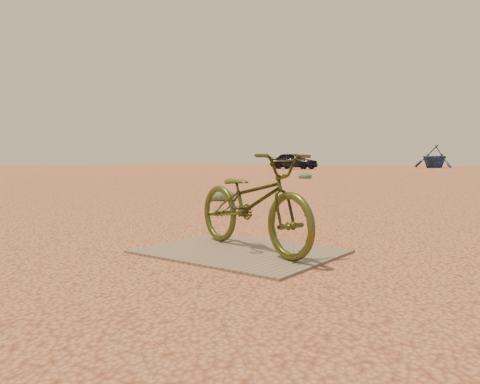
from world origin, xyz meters
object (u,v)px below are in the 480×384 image
Objects in this scene: car at (294,161)px; boat_far_left at (434,156)px; bicycle at (252,202)px; boat_near_left at (282,162)px; plywood_board at (240,251)px.

car is 0.96× the size of boat_far_left.
boat_far_left is at bearing -31.10° from car.
bicycle is 0.31× the size of boat_near_left.
bicycle is (0.08, 0.08, 0.45)m from plywood_board.
car reaches higher than plywood_board.
car is at bearing -109.64° from boat_far_left.
boat_near_left is at bearing 50.34° from bicycle.
bicycle is 46.43m from boat_far_left.
boat_far_left is at bearing 3.62° from boat_near_left.
plywood_board is 46.51m from boat_far_left.
bicycle is 36.89m from car.
plywood_board is 49.98m from boat_near_left.
boat_near_left is (-26.16, 42.55, 0.10)m from bicycle.
plywood_board is 0.39× the size of car.
boat_near_left is 16.30m from boat_far_left.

